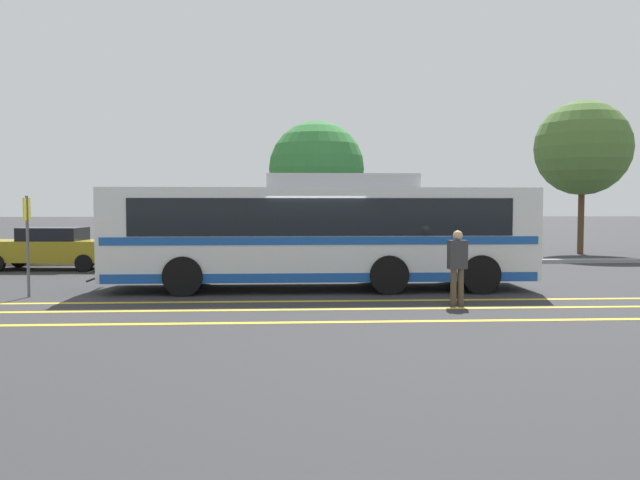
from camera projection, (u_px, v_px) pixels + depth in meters
ground_plane at (314, 290)px, 16.79m from camera, size 220.00×220.00×0.00m
lane_strip_0 at (325, 301)px, 14.76m from camera, size 31.29×0.20×0.01m
lane_strip_1 at (328, 309)px, 13.58m from camera, size 31.29×0.20×0.01m
lane_strip_2 at (334, 322)px, 12.10m from camera, size 31.29×0.20×0.01m
curb_strip at (310, 262)px, 24.02m from camera, size 39.29×0.36×0.15m
transit_bus at (321, 231)px, 16.87m from camera, size 11.61×2.65×3.09m
parked_car_0 at (51, 248)px, 22.01m from camera, size 5.01×2.03×1.49m
parked_car_1 at (216, 247)px, 22.41m from camera, size 3.97×1.86×1.60m
pedestrian_0 at (457, 263)px, 14.17m from camera, size 0.44×0.26×1.70m
bus_stop_sign at (27, 233)px, 15.30m from camera, size 0.07×0.40×2.50m
tree_0 at (317, 169)px, 25.46m from camera, size 3.90×3.90×5.70m
tree_1 at (583, 148)px, 28.92m from camera, size 4.37×4.37×7.12m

